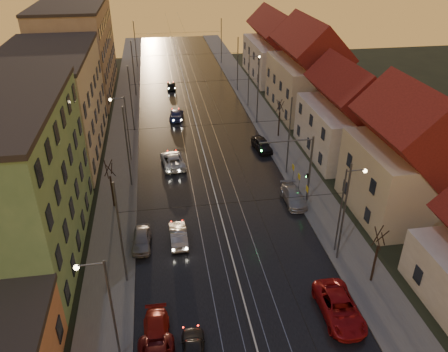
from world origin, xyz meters
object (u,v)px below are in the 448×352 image
street_lamp_0 (106,302)px  parked_right_0 (339,308)px  street_lamp_3 (251,76)px  parked_left_3 (142,239)px  driving_car_3 (176,115)px  street_lamp_1 (345,203)px  driving_car_4 (171,86)px  traffic_light_mast (301,162)px  parked_right_2 (262,144)px  parked_right_1 (294,197)px  parked_left_2 (156,334)px  driving_car_1 (178,235)px  street_lamp_2 (124,123)px  driving_car_0 (193,350)px  driving_car_2 (173,160)px

street_lamp_0 → parked_right_0: size_ratio=1.46×
street_lamp_3 → parked_left_3: (-16.56, -32.62, -4.22)m
driving_car_3 → street_lamp_1: bearing=116.7°
driving_car_3 → driving_car_4: size_ratio=1.28×
street_lamp_3 → driving_car_3: size_ratio=1.73×
traffic_light_mast → parked_right_2: (-0.72, 12.43, -3.85)m
parked_right_1 → parked_left_2: bearing=-132.3°
street_lamp_0 → driving_car_3: 41.30m
driving_car_4 → parked_right_1: parked_right_1 is taller
street_lamp_1 → parked_left_3: size_ratio=2.05×
street_lamp_1 → traffic_light_mast: (-1.11, 8.00, -0.29)m
street_lamp_3 → traffic_light_mast: (-1.11, -28.00, -0.29)m
street_lamp_1 → traffic_light_mast: street_lamp_1 is taller
street_lamp_3 → parked_right_0: size_ratio=1.46×
driving_car_1 → parked_left_2: bearing=77.4°
parked_right_0 → parked_right_1: size_ratio=1.17×
driving_car_1 → parked_left_2: size_ratio=0.96×
parked_right_1 → street_lamp_2: bearing=145.0°
driving_car_1 → driving_car_0: bearing=89.6°
parked_left_2 → parked_right_2: parked_right_2 is taller
parked_left_2 → street_lamp_2: bearing=96.8°
street_lamp_1 → street_lamp_0: bearing=-156.3°
street_lamp_1 → parked_right_0: size_ratio=1.46×
parked_left_3 → parked_right_0: bearing=-33.8°
parked_right_0 → parked_left_3: bearing=144.6°
driving_car_2 → parked_right_0: (10.30, -24.76, 0.03)m
driving_car_4 → parked_left_2: bearing=88.6°
driving_car_2 → parked_right_2: size_ratio=1.20×
street_lamp_1 → street_lamp_3: (0.00, 36.00, 0.00)m
parked_left_3 → parked_right_2: (14.73, 17.06, 0.08)m
driving_car_4 → parked_right_1: 39.88m
driving_car_1 → parked_left_3: 3.18m
driving_car_1 → driving_car_3: size_ratio=0.90×
driving_car_0 → street_lamp_2: bearing=-76.4°
street_lamp_1 → parked_left_3: street_lamp_1 is taller
street_lamp_2 → parked_left_2: street_lamp_2 is taller
parked_left_2 → parked_left_3: size_ratio=1.11×
driving_car_1 → parked_left_2: (-2.16, -10.58, -0.06)m
street_lamp_1 → street_lamp_3: same height
driving_car_2 → driving_car_4: (1.35, 28.72, -0.12)m
traffic_light_mast → driving_car_3: traffic_light_mast is taller
parked_right_2 → street_lamp_2: bearing=175.3°
driving_car_0 → street_lamp_3: bearing=-102.7°
driving_car_0 → driving_car_2: (0.22, 26.64, 0.08)m
street_lamp_2 → driving_car_2: (5.17, -2.11, -4.15)m
street_lamp_2 → parked_right_2: 16.90m
street_lamp_2 → street_lamp_3: bearing=41.3°
traffic_light_mast → parked_left_2: (-14.44, -15.07, -3.97)m
parked_right_0 → street_lamp_2: bearing=121.1°
driving_car_2 → parked_left_3: (-3.52, -14.51, -0.07)m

